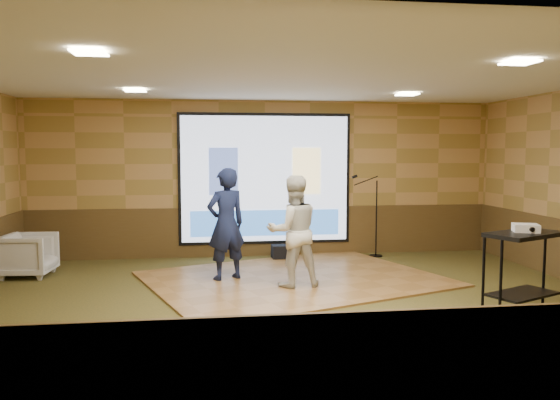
{
  "coord_description": "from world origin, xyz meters",
  "views": [
    {
      "loc": [
        -1.09,
        -7.0,
        2.03
      ],
      "look_at": [
        -0.02,
        1.11,
        1.3
      ],
      "focal_mm": 35.0,
      "sensor_mm": 36.0,
      "label": 1
    }
  ],
  "objects": [
    {
      "name": "ground",
      "position": [
        0.0,
        0.0,
        0.0
      ],
      "size": [
        9.0,
        9.0,
        0.0
      ],
      "primitive_type": "plane",
      "color": "#303819",
      "rests_on": "ground"
    },
    {
      "name": "room_shell",
      "position": [
        0.0,
        0.0,
        2.09
      ],
      "size": [
        9.04,
        7.04,
        3.02
      ],
      "color": "#AC8147",
      "rests_on": "ground"
    },
    {
      "name": "wainscot_back",
      "position": [
        0.0,
        3.48,
        0.47
      ],
      "size": [
        9.0,
        0.04,
        0.95
      ],
      "primitive_type": "cube",
      "color": "#4C3619",
      "rests_on": "ground"
    },
    {
      "name": "wainscot_front",
      "position": [
        0.0,
        -3.48,
        0.47
      ],
      "size": [
        9.0,
        0.04,
        0.95
      ],
      "primitive_type": "cube",
      "color": "#4C3619",
      "rests_on": "ground"
    },
    {
      "name": "projector_screen",
      "position": [
        0.0,
        3.44,
        1.47
      ],
      "size": [
        3.32,
        0.06,
        2.52
      ],
      "color": "black",
      "rests_on": "room_shell"
    },
    {
      "name": "downlight_nw",
      "position": [
        -2.2,
        1.8,
        2.97
      ],
      "size": [
        0.32,
        0.32,
        0.02
      ],
      "primitive_type": "cube",
      "color": "beige",
      "rests_on": "room_shell"
    },
    {
      "name": "downlight_ne",
      "position": [
        2.2,
        1.8,
        2.97
      ],
      "size": [
        0.32,
        0.32,
        0.02
      ],
      "primitive_type": "cube",
      "color": "beige",
      "rests_on": "room_shell"
    },
    {
      "name": "downlight_sw",
      "position": [
        -2.2,
        -1.5,
        2.97
      ],
      "size": [
        0.32,
        0.32,
        0.02
      ],
      "primitive_type": "cube",
      "color": "beige",
      "rests_on": "room_shell"
    },
    {
      "name": "downlight_se",
      "position": [
        2.2,
        -1.5,
        2.97
      ],
      "size": [
        0.32,
        0.32,
        0.02
      ],
      "primitive_type": "cube",
      "color": "beige",
      "rests_on": "room_shell"
    },
    {
      "name": "dance_floor",
      "position": [
        0.24,
        1.39,
        0.02
      ],
      "size": [
        5.24,
        4.62,
        0.03
      ],
      "primitive_type": "cube",
      "rotation": [
        0.0,
        0.0,
        0.35
      ],
      "color": "olive",
      "rests_on": "ground"
    },
    {
      "name": "player_left",
      "position": [
        -0.82,
        1.47,
        0.9
      ],
      "size": [
        0.75,
        0.64,
        1.74
      ],
      "primitive_type": "imported",
      "rotation": [
        0.0,
        0.0,
        3.57
      ],
      "color": "#131B3C",
      "rests_on": "dance_floor"
    },
    {
      "name": "player_right",
      "position": [
        0.15,
        0.89,
        0.85
      ],
      "size": [
        0.88,
        0.72,
        1.65
      ],
      "primitive_type": "imported",
      "rotation": [
        0.0,
        0.0,
        3.27
      ],
      "color": "silver",
      "rests_on": "dance_floor"
    },
    {
      "name": "av_table",
      "position": [
        2.78,
        -0.78,
        0.74
      ],
      "size": [
        0.98,
        0.52,
        1.04
      ],
      "rotation": [
        0.0,
        0.0,
        0.43
      ],
      "color": "black",
      "rests_on": "ground"
    },
    {
      "name": "projector",
      "position": [
        2.81,
        -0.76,
        1.09
      ],
      "size": [
        0.36,
        0.33,
        0.1
      ],
      "primitive_type": "cube",
      "rotation": [
        0.0,
        0.0,
        -0.36
      ],
      "color": "white",
      "rests_on": "av_table"
    },
    {
      "name": "mic_stand",
      "position": [
        2.06,
        3.11,
        0.49
      ],
      "size": [
        0.62,
        0.25,
        1.59
      ],
      "rotation": [
        0.0,
        0.0,
        0.08
      ],
      "color": "black",
      "rests_on": "ground"
    },
    {
      "name": "banquet_chair",
      "position": [
        -4.0,
        2.2,
        0.35
      ],
      "size": [
        0.83,
        0.81,
        0.7
      ],
      "primitive_type": "imported",
      "rotation": [
        0.0,
        0.0,
        1.5
      ],
      "color": "gray",
      "rests_on": "ground"
    },
    {
      "name": "duffel_bag",
      "position": [
        0.3,
        3.03,
        0.14
      ],
      "size": [
        0.46,
        0.32,
        0.28
      ],
      "primitive_type": "cube",
      "rotation": [
        0.0,
        0.0,
        0.05
      ],
      "color": "black",
      "rests_on": "ground"
    }
  ]
}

